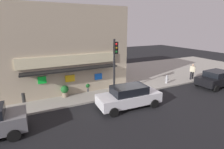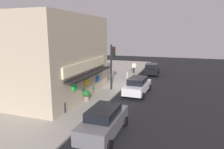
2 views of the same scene
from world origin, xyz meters
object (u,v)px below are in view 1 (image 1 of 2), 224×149
Objects in this scene: traffic_light at (115,59)px; potted_plant_by_window at (87,86)px; trash_can at (24,97)px; parked_car_white at (129,96)px; parked_car_black at (216,78)px; fire_hydrant at (167,79)px; potted_plant_by_doorway at (65,91)px; pedestrian at (192,71)px.

traffic_light is 5.56× the size of potted_plant_by_window.
parked_car_white is at bearing -30.84° from trash_can.
parked_car_white reaches higher than parked_car_black.
parked_car_black is at bearing -18.90° from potted_plant_by_window.
traffic_light is 7.66m from trash_can.
potted_plant_by_doorway is (-9.91, 1.01, 0.12)m from fire_hydrant.
traffic_light reaches higher than fire_hydrant.
parked_car_black is at bearing 0.34° from parked_car_white.
pedestrian is 0.36× the size of parked_car_white.
parked_car_white is (3.84, -3.64, 0.15)m from potted_plant_by_doorway.
parked_car_black is at bearing -33.60° from fire_hydrant.
fire_hydrant is 0.20× the size of parked_car_black.
parked_car_white reaches higher than trash_can.
traffic_light is at bearing -35.20° from potted_plant_by_window.
fire_hydrant is at bearing -0.33° from traffic_light.
traffic_light reaches higher than pedestrian.
traffic_light is 1.10× the size of parked_car_black.
potted_plant_by_doorway is at bearing -8.64° from trash_can.
traffic_light reaches higher than potted_plant_by_doorway.
potted_plant_by_window is 4.46m from parked_car_white.
potted_plant_by_window is (-7.88, 1.45, 0.04)m from fire_hydrant.
fire_hydrant reaches higher than potted_plant_by_window.
trash_can is 0.18× the size of parked_car_black.
trash_can is 0.16× the size of parked_car_white.
parked_car_white is at bearing -165.32° from pedestrian.
potted_plant_by_doorway is at bearing 175.13° from pedestrian.
traffic_light is 0.98× the size of parked_car_white.
pedestrian is 2.04× the size of potted_plant_by_window.
parked_car_black is at bearing -13.52° from trash_can.
parked_car_black is (3.86, -2.56, 0.26)m from fire_hydrant.
potted_plant_by_doorway is 1.15× the size of potted_plant_by_window.
potted_plant_by_doorway is 0.20× the size of parked_car_white.
parked_car_white is (1.80, -4.08, 0.24)m from potted_plant_by_window.
parked_car_white is at bearing -66.16° from potted_plant_by_window.
traffic_light is 5.45× the size of fire_hydrant.
traffic_light is 4.81m from potted_plant_by_doorway.
trash_can is 5.06m from potted_plant_by_window.
trash_can is (-12.94, 1.47, -0.03)m from fire_hydrant.
parked_car_black is (13.77, -3.58, 0.14)m from potted_plant_by_doorway.
parked_car_white is at bearing -43.46° from potted_plant_by_doorway.
pedestrian is 2.49m from parked_car_black.
fire_hydrant is 1.02× the size of potted_plant_by_window.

